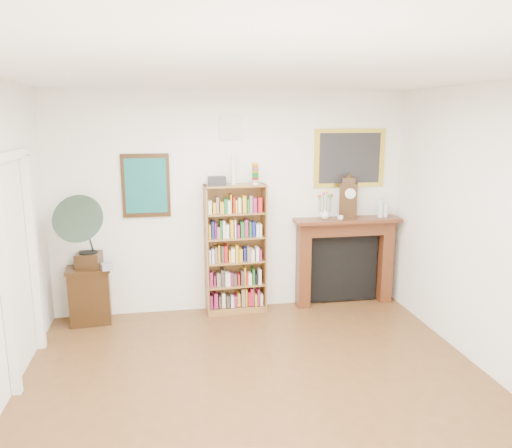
# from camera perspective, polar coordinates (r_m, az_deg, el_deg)

# --- Properties ---
(room) EXTENTS (4.51, 5.01, 2.81)m
(room) POSITION_cam_1_polar(r_m,az_deg,el_deg) (3.95, 1.65, -3.69)
(room) COLOR brown
(room) RESTS_ON ground
(door_casing) EXTENTS (0.08, 1.02, 2.17)m
(door_casing) POSITION_cam_1_polar(r_m,az_deg,el_deg) (5.27, -25.50, -2.38)
(door_casing) COLOR white
(door_casing) RESTS_ON left_wall
(teal_poster) EXTENTS (0.58, 0.04, 0.78)m
(teal_poster) POSITION_cam_1_polar(r_m,az_deg,el_deg) (6.26, -12.47, 4.30)
(teal_poster) COLOR black
(teal_poster) RESTS_ON back_wall
(small_picture) EXTENTS (0.26, 0.04, 0.30)m
(small_picture) POSITION_cam_1_polar(r_m,az_deg,el_deg) (6.24, -2.92, 11.00)
(small_picture) COLOR white
(small_picture) RESTS_ON back_wall
(gilt_painting) EXTENTS (0.95, 0.04, 0.75)m
(gilt_painting) POSITION_cam_1_polar(r_m,az_deg,el_deg) (6.64, 10.63, 7.42)
(gilt_painting) COLOR gold
(gilt_painting) RESTS_ON back_wall
(bookshelf) EXTENTS (0.78, 0.31, 1.91)m
(bookshelf) POSITION_cam_1_polar(r_m,az_deg,el_deg) (6.31, -2.37, -2.09)
(bookshelf) COLOR brown
(bookshelf) RESTS_ON floor
(side_cabinet) EXTENTS (0.54, 0.42, 0.70)m
(side_cabinet) POSITION_cam_1_polar(r_m,az_deg,el_deg) (6.45, -18.45, -7.72)
(side_cabinet) COLOR black
(side_cabinet) RESTS_ON floor
(fireplace) EXTENTS (1.40, 0.33, 1.18)m
(fireplace) POSITION_cam_1_polar(r_m,az_deg,el_deg) (6.76, 10.07, -3.29)
(fireplace) COLOR #4B2011
(fireplace) RESTS_ON floor
(gramophone) EXTENTS (0.62, 0.75, 0.92)m
(gramophone) POSITION_cam_1_polar(r_m,az_deg,el_deg) (6.11, -19.05, -0.39)
(gramophone) COLOR black
(gramophone) RESTS_ON side_cabinet
(cd_stack) EXTENTS (0.15, 0.15, 0.08)m
(cd_stack) POSITION_cam_1_polar(r_m,az_deg,el_deg) (6.18, -16.69, -4.67)
(cd_stack) COLOR #B3B2BF
(cd_stack) RESTS_ON side_cabinet
(mantel_clock) EXTENTS (0.26, 0.20, 0.53)m
(mantel_clock) POSITION_cam_1_polar(r_m,az_deg,el_deg) (6.59, 10.51, 2.87)
(mantel_clock) COLOR black
(mantel_clock) RESTS_ON fireplace
(flower_vase) EXTENTS (0.16, 0.16, 0.13)m
(flower_vase) POSITION_cam_1_polar(r_m,az_deg,el_deg) (6.50, 7.86, 1.16)
(flower_vase) COLOR white
(flower_vase) RESTS_ON fireplace
(teacup) EXTENTS (0.09, 0.09, 0.06)m
(teacup) POSITION_cam_1_polar(r_m,az_deg,el_deg) (6.46, 9.62, 0.71)
(teacup) COLOR white
(teacup) RESTS_ON fireplace
(bottle_left) EXTENTS (0.07, 0.07, 0.24)m
(bottle_left) POSITION_cam_1_polar(r_m,az_deg,el_deg) (6.74, 14.05, 1.75)
(bottle_left) COLOR silver
(bottle_left) RESTS_ON fireplace
(bottle_right) EXTENTS (0.06, 0.06, 0.20)m
(bottle_right) POSITION_cam_1_polar(r_m,az_deg,el_deg) (6.78, 14.59, 1.61)
(bottle_right) COLOR silver
(bottle_right) RESTS_ON fireplace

